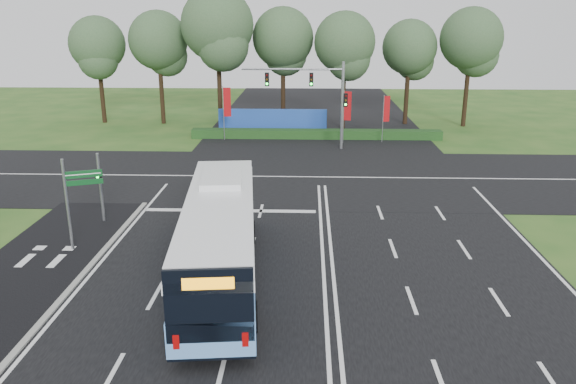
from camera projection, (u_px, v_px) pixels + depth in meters
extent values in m
plane|color=#26531B|center=(322.00, 248.00, 26.33)|extent=(120.00, 120.00, 0.00)
cube|color=black|center=(322.00, 248.00, 26.32)|extent=(20.00, 120.00, 0.04)
cube|color=black|center=(318.00, 177.00, 37.76)|extent=(120.00, 14.00, 0.05)
cube|color=black|center=(30.00, 271.00, 23.88)|extent=(5.00, 18.00, 0.06)
cube|color=gray|center=(86.00, 272.00, 23.79)|extent=(0.25, 18.00, 0.12)
cube|color=#619AE2|center=(221.00, 253.00, 22.92)|extent=(4.04, 13.20, 1.19)
cube|color=black|center=(221.00, 265.00, 23.09)|extent=(4.00, 13.13, 0.32)
cube|color=black|center=(220.00, 228.00, 22.60)|extent=(3.91, 13.00, 1.03)
cube|color=white|center=(219.00, 213.00, 22.40)|extent=(4.04, 13.20, 0.38)
cube|color=white|center=(219.00, 204.00, 22.29)|extent=(3.93, 12.68, 0.38)
cube|color=white|center=(222.00, 178.00, 24.76)|extent=(2.06, 3.41, 0.27)
cube|color=black|center=(209.00, 306.00, 16.46)|extent=(2.62, 0.39, 2.38)
cube|color=orange|center=(208.00, 283.00, 16.19)|extent=(1.51, 0.22, 0.38)
cylinder|color=black|center=(198.00, 234.00, 26.52)|extent=(0.42, 1.15, 1.13)
cylinder|color=black|center=(252.00, 233.00, 26.69)|extent=(0.42, 1.15, 1.13)
cylinder|color=black|center=(178.00, 319.00, 19.11)|extent=(0.42, 1.15, 1.13)
cylinder|color=black|center=(253.00, 316.00, 19.27)|extent=(0.42, 1.15, 1.13)
cylinder|color=gray|center=(101.00, 188.00, 29.15)|extent=(0.15, 0.15, 3.73)
cube|color=black|center=(98.00, 176.00, 28.77)|extent=(0.31, 0.22, 0.43)
sphere|color=#19F233|center=(97.00, 177.00, 28.67)|extent=(0.15, 0.15, 0.15)
cylinder|color=gray|center=(68.00, 206.00, 25.44)|extent=(0.13, 0.13, 4.38)
cube|color=#0C451A|center=(83.00, 174.00, 25.26)|extent=(1.56, 0.63, 0.33)
cube|color=#0C451A|center=(84.00, 182.00, 25.37)|extent=(1.56, 0.63, 0.24)
cube|color=white|center=(83.00, 174.00, 25.23)|extent=(1.44, 0.55, 0.04)
cylinder|color=gray|center=(224.00, 114.00, 48.48)|extent=(0.07, 0.07, 4.65)
cube|color=#A50E11|center=(227.00, 102.00, 48.18)|extent=(0.62, 0.06, 2.48)
cylinder|color=gray|center=(343.00, 117.00, 47.18)|extent=(0.07, 0.07, 4.51)
cube|color=#A50E11|center=(348.00, 106.00, 46.79)|extent=(0.59, 0.21, 2.40)
cylinder|color=gray|center=(383.00, 119.00, 47.56)|extent=(0.06, 0.06, 4.06)
cube|color=#A50E11|center=(387.00, 109.00, 47.38)|extent=(0.53, 0.21, 2.16)
cylinder|color=gray|center=(342.00, 106.00, 44.74)|extent=(0.24, 0.24, 7.00)
cylinder|color=gray|center=(292.00, 69.00, 44.00)|extent=(8.00, 0.16, 0.16)
cube|color=black|center=(311.00, 80.00, 44.19)|extent=(0.32, 0.28, 1.05)
cube|color=black|center=(267.00, 79.00, 44.31)|extent=(0.32, 0.28, 1.05)
cube|color=black|center=(346.00, 100.00, 44.58)|extent=(0.32, 0.28, 1.05)
cube|color=#163A15|center=(316.00, 134.00, 49.56)|extent=(22.00, 1.20, 0.80)
cube|color=#1E46A5|center=(273.00, 121.00, 51.86)|extent=(10.00, 0.30, 2.20)
cylinder|color=black|center=(101.00, 86.00, 56.08)|extent=(0.44, 0.44, 7.36)
sphere|color=#345431|center=(97.00, 44.00, 54.85)|extent=(5.42, 5.42, 5.42)
cylinder|color=black|center=(161.00, 85.00, 55.55)|extent=(0.44, 0.44, 7.72)
sphere|color=#345431|center=(158.00, 40.00, 54.26)|extent=(5.69, 5.69, 5.69)
cylinder|color=black|center=(219.00, 80.00, 53.10)|extent=(0.44, 0.44, 9.12)
sphere|color=#345431|center=(217.00, 25.00, 51.58)|extent=(6.72, 6.72, 6.72)
cylinder|color=black|center=(283.00, 84.00, 55.02)|extent=(0.44, 0.44, 7.95)
sphere|color=#345431|center=(283.00, 38.00, 53.70)|extent=(5.86, 5.86, 5.86)
cylinder|color=black|center=(343.00, 89.00, 52.93)|extent=(0.44, 0.44, 7.66)
sphere|color=#345431|center=(345.00, 42.00, 51.66)|extent=(5.65, 5.65, 5.65)
cylinder|color=black|center=(407.00, 88.00, 55.24)|extent=(0.44, 0.44, 7.14)
sphere|color=#345431|center=(410.00, 47.00, 54.05)|extent=(5.26, 5.26, 5.26)
cylinder|color=black|center=(467.00, 85.00, 54.11)|extent=(0.44, 0.44, 7.93)
sphere|color=#345431|center=(471.00, 38.00, 52.79)|extent=(5.84, 5.84, 5.84)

